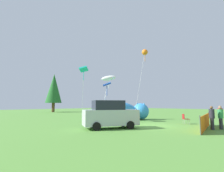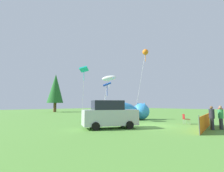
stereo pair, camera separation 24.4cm
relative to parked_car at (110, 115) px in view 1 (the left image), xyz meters
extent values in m
plane|color=#548C38|center=(3.99, -1.21, -1.08)|extent=(120.00, 120.00, 0.00)
cube|color=#B7BCC1|center=(0.04, -0.02, -0.20)|extent=(4.63, 3.38, 1.22)
cube|color=#1E232D|center=(-0.15, 0.07, 0.78)|extent=(2.81, 2.40, 0.73)
cylinder|color=black|center=(1.61, 0.11, -0.77)|extent=(0.66, 0.48, 0.62)
cylinder|color=black|center=(0.90, -1.33, -0.77)|extent=(0.66, 0.48, 0.62)
cylinder|color=black|center=(-0.82, 1.29, -0.77)|extent=(0.66, 0.48, 0.62)
cylinder|color=black|center=(-1.52, -0.16, -0.77)|extent=(0.66, 0.48, 0.62)
cube|color=maroon|center=(7.47, -2.93, -0.60)|extent=(0.77, 0.77, 0.03)
cube|color=maroon|center=(7.29, -2.75, -0.36)|extent=(0.39, 0.39, 0.49)
cylinder|color=#A5A5AD|center=(7.80, -2.93, -0.84)|extent=(0.02, 0.02, 0.48)
cylinder|color=#A5A5AD|center=(7.47, -3.26, -0.84)|extent=(0.02, 0.02, 0.48)
cylinder|color=#A5A5AD|center=(7.47, -2.60, -0.84)|extent=(0.02, 0.02, 0.48)
cylinder|color=#A5A5AD|center=(7.14, -2.93, -0.84)|extent=(0.02, 0.02, 0.48)
ellipsoid|color=#338CD8|center=(5.19, 4.72, 0.05)|extent=(6.13, 4.56, 2.26)
ellipsoid|color=white|center=(5.19, 4.72, -0.46)|extent=(4.03, 3.14, 1.02)
sphere|color=#338CD8|center=(8.37, 3.15, -0.06)|extent=(2.04, 2.04, 2.04)
cone|color=#338CD8|center=(8.37, 3.66, 0.75)|extent=(0.57, 0.57, 0.61)
cone|color=#338CD8|center=(8.37, 2.64, 0.75)|extent=(0.57, 0.57, 0.61)
cube|color=orange|center=(5.06, -5.45, -0.52)|extent=(6.23, 1.42, 1.11)
cylinder|color=#4C4C51|center=(1.95, -6.14, -0.47)|extent=(0.05, 0.05, 1.22)
cylinder|color=#4C4C51|center=(8.17, -4.76, -0.47)|extent=(0.05, 0.05, 1.22)
cylinder|color=#2D2D38|center=(5.09, -5.92, -0.66)|extent=(0.26, 0.26, 0.85)
cylinder|color=#26262D|center=(5.09, -5.92, 0.12)|extent=(0.39, 0.39, 0.71)
sphere|color=brown|center=(5.09, -5.92, 0.59)|extent=(0.23, 0.23, 0.23)
cylinder|color=#2D2D38|center=(5.81, -6.31, -0.66)|extent=(0.26, 0.26, 0.84)
cylinder|color=#338C4C|center=(5.81, -6.31, 0.10)|extent=(0.38, 0.38, 0.70)
sphere|color=#8C6647|center=(5.81, -6.31, 0.56)|extent=(0.23, 0.23, 0.23)
cylinder|color=#2D2D38|center=(7.22, -5.95, -0.65)|extent=(0.27, 0.27, 0.86)
cylinder|color=#B72D2D|center=(7.22, -5.95, 0.14)|extent=(0.39, 0.39, 0.71)
sphere|color=#8C6647|center=(7.22, -5.95, 0.61)|extent=(0.23, 0.23, 0.23)
cylinder|color=silver|center=(7.97, 2.96, 3.38)|extent=(2.99, 0.34, 8.93)
sphere|color=orange|center=(9.45, 3.12, 7.84)|extent=(0.80, 0.80, 0.80)
cylinder|color=orange|center=(9.45, 3.12, 7.14)|extent=(0.06, 0.06, 1.20)
cylinder|color=silver|center=(4.94, 6.07, 1.56)|extent=(1.12, 0.10, 5.29)
ellipsoid|color=white|center=(5.49, 6.04, 4.20)|extent=(1.84, 1.82, 1.00)
cylinder|color=white|center=(5.49, 6.04, 3.50)|extent=(0.06, 0.06, 1.20)
cylinder|color=silver|center=(1.95, 6.69, 1.89)|extent=(0.55, 1.04, 5.93)
cube|color=#19B2B2|center=(1.69, 6.19, 4.85)|extent=(1.28, 1.23, 0.65)
cylinder|color=#19B2B2|center=(1.69, 6.19, 4.15)|extent=(0.06, 0.06, 1.20)
cylinder|color=silver|center=(2.33, 3.38, 1.00)|extent=(2.25, 1.49, 4.18)
cube|color=blue|center=(3.43, 4.11, 3.09)|extent=(1.23, 1.28, 0.64)
cylinder|color=blue|center=(3.43, 4.11, 2.39)|extent=(0.06, 0.06, 1.20)
cylinder|color=brown|center=(9.93, 30.59, 0.04)|extent=(0.72, 0.72, 2.24)
cone|color=#236028|center=(9.93, 30.59, 4.75)|extent=(3.94, 3.94, 7.17)
camera|label=1|loc=(-9.77, -10.23, 0.85)|focal=28.00mm
camera|label=2|loc=(-9.59, -10.40, 0.85)|focal=28.00mm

